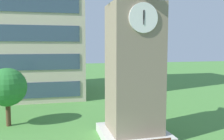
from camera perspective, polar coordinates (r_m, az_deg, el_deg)
name	(u,v)px	position (r m, az deg, el deg)	size (l,w,h in m)	color
clock_tower	(134,68)	(17.35, 5.06, 0.52)	(4.61, 4.61, 11.31)	gray
tree_near_tower	(7,87)	(22.00, -23.02, -3.71)	(3.16, 3.16, 4.83)	#513823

